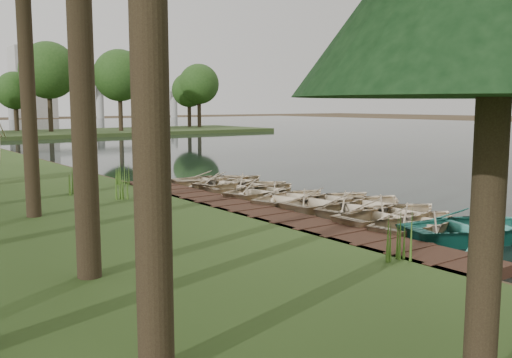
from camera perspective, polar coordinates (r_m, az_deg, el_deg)
ground at (r=18.34m, az=3.56°, el=-3.39°), size 300.00×300.00×0.00m
water at (r=53.68m, az=14.58°, el=3.58°), size 130.00×200.00×0.05m
boardwalk at (r=17.34m, az=-0.51°, el=-3.50°), size 1.60×16.00×0.30m
peninsula at (r=66.82m, az=-19.28°, el=4.29°), size 50.00×14.00×0.45m
far_trees at (r=65.91m, az=-22.32°, el=9.51°), size 45.60×5.60×8.80m
building_a at (r=159.43m, az=-21.43°, el=8.97°), size 10.00×8.00×18.00m
rowboat_0 at (r=15.38m, az=21.34°, el=-4.25°), size 4.72×3.99×0.83m
rowboat_1 at (r=15.84m, az=15.95°, el=-3.91°), size 3.77×2.95×0.71m
rowboat_2 at (r=16.58m, az=13.47°, el=-3.17°), size 3.95×2.88×0.80m
rowboat_3 at (r=17.72m, az=10.89°, el=-2.40°), size 4.46×3.63×0.81m
rowboat_4 at (r=18.46m, az=7.68°, el=-1.97°), size 4.16×3.22×0.79m
rowboat_5 at (r=19.29m, az=3.80°, el=-1.64°), size 3.90×3.19×0.70m
rowboat_6 at (r=20.68m, az=0.87°, el=-0.96°), size 4.13×3.43×0.74m
rowboat_7 at (r=21.71m, az=-0.71°, el=-0.58°), size 3.71×2.81×0.72m
rowboat_8 at (r=22.93m, az=-2.28°, el=-0.09°), size 4.32×3.59×0.77m
rowboat_9 at (r=23.75m, az=-4.23°, el=0.10°), size 3.92×3.15×0.72m
reeds_0 at (r=11.88m, az=14.04°, el=-5.72°), size 0.60×0.60×0.98m
reeds_1 at (r=19.60m, az=-13.34°, el=-0.67°), size 0.60×0.60×0.89m
reeds_2 at (r=20.99m, az=-17.59°, el=-0.30°), size 0.60×0.60×0.88m
reeds_3 at (r=23.19m, az=-13.32°, el=0.55°), size 0.60×0.60×0.87m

